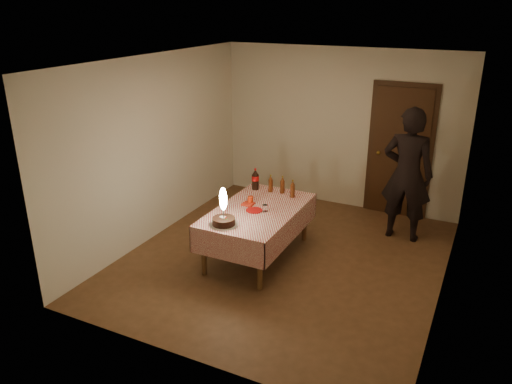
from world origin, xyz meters
TOP-DOWN VIEW (x-y plane):
  - ground at (0.00, 0.00)m, footprint 4.00×4.50m
  - room_shell at (0.03, 0.08)m, footprint 4.04×4.54m
  - dining_table at (-0.36, -0.07)m, footprint 1.02×1.72m
  - birthday_cake at (-0.51, -0.70)m, footprint 0.35×0.35m
  - red_plate at (-0.37, -0.14)m, footprint 0.22×0.22m
  - red_cup at (-0.53, 0.06)m, footprint 0.08×0.08m
  - clear_cup at (-0.24, -0.10)m, footprint 0.07×0.07m
  - napkin_stack at (-0.54, -0.00)m, footprint 0.15×0.15m
  - cola_bottle at (-0.71, 0.57)m, footprint 0.10×0.10m
  - amber_bottle_left at (-0.47, 0.58)m, footprint 0.06×0.06m
  - amber_bottle_right at (-0.11, 0.52)m, footprint 0.06×0.06m
  - amber_bottle_mid at (-0.30, 0.61)m, footprint 0.06×0.06m
  - photographer at (1.27, 1.39)m, footprint 0.71×0.48m

SIDE VIEW (x-z plane):
  - ground at x=0.00m, z-range -0.01..0.01m
  - dining_table at x=-0.36m, z-range 0.25..0.95m
  - red_plate at x=-0.37m, z-range 0.69..0.70m
  - napkin_stack at x=-0.54m, z-range 0.69..0.71m
  - clear_cup at x=-0.24m, z-range 0.69..0.78m
  - red_cup at x=-0.53m, z-range 0.69..0.79m
  - birthday_cake at x=-0.51m, z-range 0.57..1.05m
  - amber_bottle_left at x=-0.47m, z-range 0.69..0.94m
  - amber_bottle_right at x=-0.11m, z-range 0.69..0.94m
  - amber_bottle_mid at x=-0.30m, z-range 0.69..0.94m
  - cola_bottle at x=-0.71m, z-range 0.69..1.01m
  - photographer at x=1.27m, z-range 0.00..1.94m
  - room_shell at x=0.03m, z-range 0.34..2.96m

